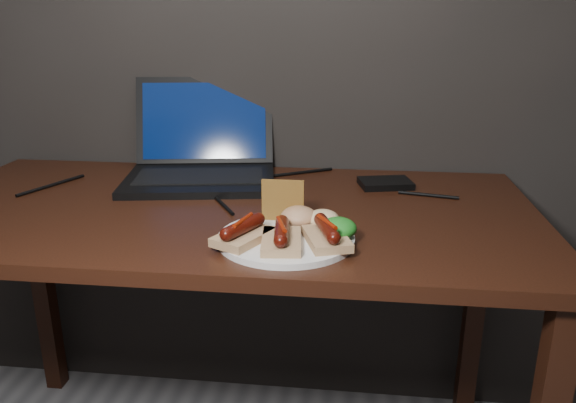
{
  "coord_description": "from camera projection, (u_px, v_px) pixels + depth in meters",
  "views": [
    {
      "loc": [
        0.29,
        0.21,
        1.16
      ],
      "look_at": [
        0.17,
        1.22,
        0.82
      ],
      "focal_mm": 35.0,
      "sensor_mm": 36.0,
      "label": 1
    }
  ],
  "objects": [
    {
      "name": "desk",
      "position": [
        223.0,
        242.0,
        1.29
      ],
      "size": [
        1.4,
        0.7,
        0.75
      ],
      "color": "#33170C",
      "rests_on": "ground"
    },
    {
      "name": "laptop",
      "position": [
        202.0,
        158.0,
        1.47
      ],
      "size": [
        0.43,
        0.41,
        0.25
      ],
      "color": "black",
      "rests_on": "desk"
    },
    {
      "name": "hard_drive",
      "position": [
        385.0,
        183.0,
        1.4
      ],
      "size": [
        0.14,
        0.11,
        0.02
      ],
      "primitive_type": "cube",
      "rotation": [
        0.0,
        0.0,
        0.23
      ],
      "color": "black",
      "rests_on": "desk"
    },
    {
      "name": "desk_cables",
      "position": [
        236.0,
        187.0,
        1.39
      ],
      "size": [
        1.04,
        0.4,
        0.01
      ],
      "color": "black",
      "rests_on": "desk"
    },
    {
      "name": "plate",
      "position": [
        286.0,
        238.0,
        1.06
      ],
      "size": [
        0.34,
        0.34,
        0.01
      ],
      "primitive_type": "cylinder",
      "rotation": [
        0.0,
        0.0,
        -0.37
      ],
      "color": "silver",
      "rests_on": "desk"
    },
    {
      "name": "bread_sausage_left",
      "position": [
        243.0,
        232.0,
        1.03
      ],
      "size": [
        0.11,
        0.13,
        0.04
      ],
      "color": "tan",
      "rests_on": "plate"
    },
    {
      "name": "bread_sausage_center",
      "position": [
        281.0,
        237.0,
        1.01
      ],
      "size": [
        0.08,
        0.12,
        0.04
      ],
      "color": "tan",
      "rests_on": "plate"
    },
    {
      "name": "bread_sausage_right",
      "position": [
        327.0,
        234.0,
        1.02
      ],
      "size": [
        0.1,
        0.13,
        0.04
      ],
      "color": "tan",
      "rests_on": "plate"
    },
    {
      "name": "crispbread",
      "position": [
        283.0,
        200.0,
        1.13
      ],
      "size": [
        0.09,
        0.01,
        0.08
      ],
      "primitive_type": "cube",
      "color": "#A9762E",
      "rests_on": "plate"
    },
    {
      "name": "salad_greens",
      "position": [
        338.0,
        228.0,
        1.04
      ],
      "size": [
        0.07,
        0.07,
        0.04
      ],
      "primitive_type": "ellipsoid",
      "color": "#136018",
      "rests_on": "plate"
    },
    {
      "name": "salsa_mound",
      "position": [
        299.0,
        217.0,
        1.1
      ],
      "size": [
        0.07,
        0.07,
        0.04
      ],
      "primitive_type": "ellipsoid",
      "color": "#942B0E",
      "rests_on": "plate"
    },
    {
      "name": "coleslaw_mound",
      "position": [
        323.0,
        219.0,
        1.1
      ],
      "size": [
        0.06,
        0.06,
        0.04
      ],
      "primitive_type": "ellipsoid",
      "color": "beige",
      "rests_on": "plate"
    }
  ]
}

